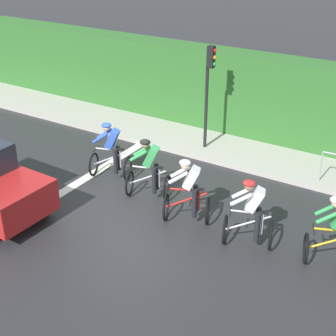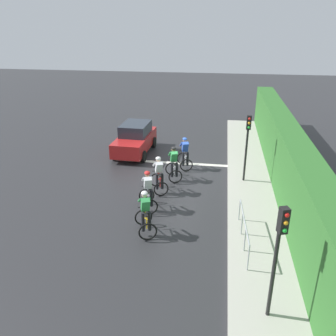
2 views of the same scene
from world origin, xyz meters
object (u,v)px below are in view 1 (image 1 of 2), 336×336
object	(u,v)px
cyclist_mid	(188,193)
cyclist_second	(251,215)
cyclist_trailing	(111,152)
traffic_light_near_crossing	(209,83)
cyclist_lead	(336,233)
cyclist_fourth	(149,170)

from	to	relation	value
cyclist_mid	cyclist_second	bearing A→B (deg)	85.01
cyclist_trailing	traffic_light_near_crossing	xyz separation A→B (m)	(-3.03, 1.44, 1.43)
cyclist_lead	cyclist_second	distance (m)	1.81
cyclist_fourth	cyclist_mid	bearing A→B (deg)	71.88
cyclist_trailing	traffic_light_near_crossing	world-z (taller)	traffic_light_near_crossing
cyclist_mid	traffic_light_near_crossing	xyz separation A→B (m)	(-3.88, -1.54, 1.43)
cyclist_second	traffic_light_near_crossing	xyz separation A→B (m)	(-4.02, -3.21, 1.43)
traffic_light_near_crossing	cyclist_mid	bearing A→B (deg)	21.67
cyclist_lead	cyclist_second	bearing A→B (deg)	-80.78
cyclist_mid	traffic_light_near_crossing	bearing A→B (deg)	-158.33
cyclist_trailing	cyclist_fourth	bearing A→B (deg)	76.34
cyclist_trailing	cyclist_lead	bearing A→B (deg)	83.77
cyclist_second	cyclist_mid	xyz separation A→B (m)	(-0.15, -1.67, 0.00)
cyclist_lead	traffic_light_near_crossing	distance (m)	6.40
cyclist_lead	traffic_light_near_crossing	xyz separation A→B (m)	(-3.73, -5.00, 1.43)
cyclist_trailing	cyclist_second	bearing A→B (deg)	77.96
cyclist_lead	cyclist_mid	xyz separation A→B (m)	(0.14, -3.45, 0.00)
cyclist_second	cyclist_mid	bearing A→B (deg)	-94.99
cyclist_second	cyclist_mid	size ratio (longest dim) A/B	1.00
cyclist_fourth	cyclist_trailing	world-z (taller)	same
cyclist_fourth	cyclist_trailing	bearing A→B (deg)	-103.66
cyclist_second	cyclist_fourth	bearing A→B (deg)	-101.24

